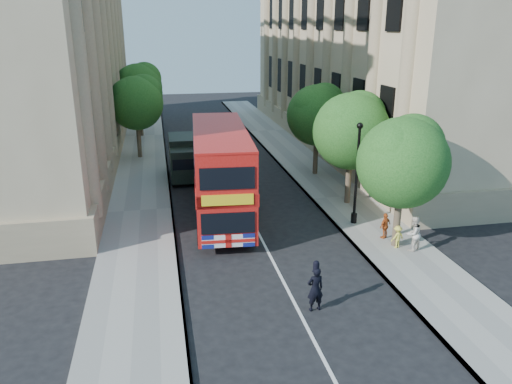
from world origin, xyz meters
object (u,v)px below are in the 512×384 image
box_van (185,159)px  police_constable (315,289)px  double_decker_bus (221,170)px  woman_pedestrian (413,234)px  lamp_post (357,178)px

box_van → police_constable: (3.48, -17.34, -0.48)m
box_van → police_constable: 17.70m
double_decker_bus → woman_pedestrian: (7.79, -6.10, -1.64)m
lamp_post → box_van: (-7.90, 9.99, -1.18)m
double_decker_bus → box_van: size_ratio=2.14×
lamp_post → double_decker_bus: size_ratio=0.51×
double_decker_bus → woman_pedestrian: size_ratio=6.37×
police_constable → box_van: bearing=-85.3°
lamp_post → box_van: 12.79m
double_decker_bus → woman_pedestrian: double_decker_bus is taller
lamp_post → box_van: bearing=128.3°
police_constable → woman_pedestrian: size_ratio=1.05×
box_van → police_constable: size_ratio=2.82×
lamp_post → box_van: lamp_post is taller
lamp_post → police_constable: bearing=-121.0°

